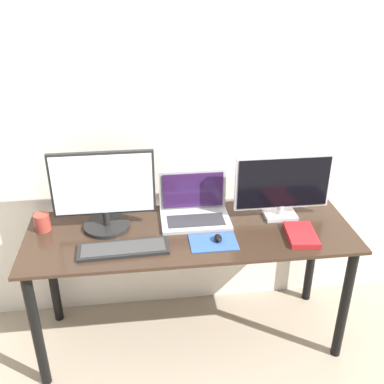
# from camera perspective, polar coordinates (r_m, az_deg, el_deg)

# --- Properties ---
(ground_plane) EXTENTS (12.00, 12.00, 0.00)m
(ground_plane) POSITION_cam_1_polar(r_m,az_deg,el_deg) (2.57, 0.68, -22.24)
(ground_plane) COLOR gray
(wall_back) EXTENTS (7.00, 0.05, 2.50)m
(wall_back) POSITION_cam_1_polar(r_m,az_deg,el_deg) (2.43, -1.22, 10.28)
(wall_back) COLOR silver
(wall_back) RESTS_ON ground_plane
(desk) EXTENTS (1.69, 0.59, 0.72)m
(desk) POSITION_cam_1_polar(r_m,az_deg,el_deg) (2.39, -0.18, -7.36)
(desk) COLOR #332319
(desk) RESTS_ON ground_plane
(monitor_left) EXTENTS (0.52, 0.24, 0.42)m
(monitor_left) POSITION_cam_1_polar(r_m,az_deg,el_deg) (2.30, -11.15, 0.01)
(monitor_left) COLOR black
(monitor_left) RESTS_ON desk
(monitor_right) EXTENTS (0.51, 0.12, 0.36)m
(monitor_right) POSITION_cam_1_polar(r_m,az_deg,el_deg) (2.41, 11.47, 0.84)
(monitor_right) COLOR silver
(monitor_right) RESTS_ON desk
(laptop) EXTENTS (0.37, 0.24, 0.25)m
(laptop) POSITION_cam_1_polar(r_m,az_deg,el_deg) (2.42, 0.31, -1.99)
(laptop) COLOR #ADADB2
(laptop) RESTS_ON desk
(keyboard) EXTENTS (0.44, 0.16, 0.02)m
(keyboard) POSITION_cam_1_polar(r_m,az_deg,el_deg) (2.20, -8.71, -7.15)
(keyboard) COLOR black
(keyboard) RESTS_ON desk
(mousepad) EXTENTS (0.23, 0.16, 0.00)m
(mousepad) POSITION_cam_1_polar(r_m,az_deg,el_deg) (2.23, 2.73, -6.38)
(mousepad) COLOR #2D519E
(mousepad) RESTS_ON desk
(mouse) EXTENTS (0.04, 0.06, 0.03)m
(mouse) POSITION_cam_1_polar(r_m,az_deg,el_deg) (2.23, 3.32, -5.86)
(mouse) COLOR black
(mouse) RESTS_ON mousepad
(book) EXTENTS (0.16, 0.24, 0.03)m
(book) POSITION_cam_1_polar(r_m,az_deg,el_deg) (2.34, 13.70, -5.29)
(book) COLOR red
(book) RESTS_ON desk
(mug) EXTENTS (0.08, 0.08, 0.09)m
(mug) POSITION_cam_1_polar(r_m,az_deg,el_deg) (2.44, -18.48, -3.68)
(mug) COLOR #99382D
(mug) RESTS_ON desk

